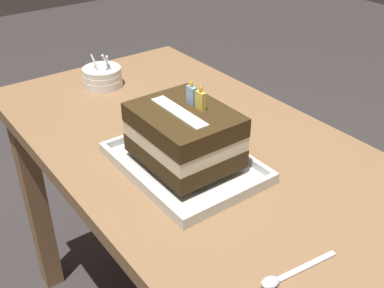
{
  "coord_description": "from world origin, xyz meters",
  "views": [
    {
      "loc": [
        0.73,
        -0.56,
        1.31
      ],
      "look_at": [
        0.03,
        -0.04,
        0.78
      ],
      "focal_mm": 43.73,
      "sensor_mm": 36.0,
      "label": 1
    }
  ],
  "objects_px": {
    "serving_spoon_near_tray": "(282,277)",
    "foil_tray": "(185,164)",
    "birthday_cake": "(184,135)",
    "bowl_stack": "(102,77)"
  },
  "relations": [
    {
      "from": "birthday_cake",
      "to": "bowl_stack",
      "type": "distance_m",
      "value": 0.49
    },
    {
      "from": "serving_spoon_near_tray",
      "to": "birthday_cake",
      "type": "bearing_deg",
      "value": 170.1
    },
    {
      "from": "foil_tray",
      "to": "serving_spoon_near_tray",
      "type": "bearing_deg",
      "value": -9.88
    },
    {
      "from": "foil_tray",
      "to": "birthday_cake",
      "type": "bearing_deg",
      "value": 90.0
    },
    {
      "from": "foil_tray",
      "to": "birthday_cake",
      "type": "xyz_separation_m",
      "value": [
        0.0,
        0.0,
        0.07
      ]
    },
    {
      "from": "bowl_stack",
      "to": "serving_spoon_near_tray",
      "type": "height_order",
      "value": "bowl_stack"
    },
    {
      "from": "birthday_cake",
      "to": "bowl_stack",
      "type": "height_order",
      "value": "birthday_cake"
    },
    {
      "from": "foil_tray",
      "to": "bowl_stack",
      "type": "height_order",
      "value": "bowl_stack"
    },
    {
      "from": "serving_spoon_near_tray",
      "to": "bowl_stack",
      "type": "bearing_deg",
      "value": 172.05
    },
    {
      "from": "serving_spoon_near_tray",
      "to": "foil_tray",
      "type": "bearing_deg",
      "value": 170.12
    }
  ]
}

